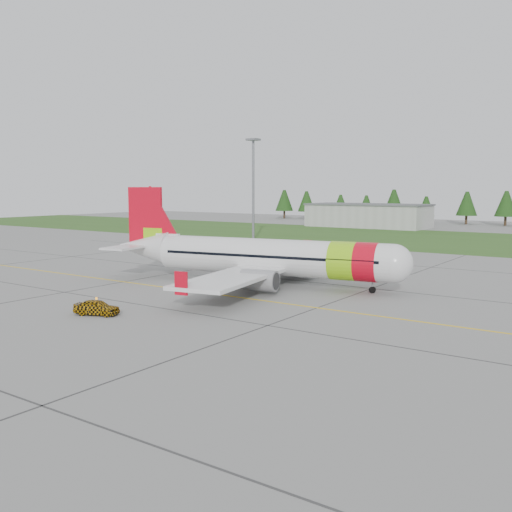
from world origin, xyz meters
The scene contains 9 objects.
ground centered at (0.00, 0.00, 0.00)m, with size 320.00×320.00×0.00m, color gray.
aircraft centered at (-0.71, 15.48, 3.10)m, with size 35.23×32.90×10.74m.
follow_me_car centered at (-3.88, -5.07, 1.93)m, with size 1.55×1.31×3.86m, color #CE930B.
service_van centered at (-11.92, 46.49, 2.39)m, with size 1.66×1.57×4.77m, color silver.
grass_strip centered at (0.00, 82.00, 0.01)m, with size 320.00×50.00×0.03m, color #30561E.
taxi_guideline centered at (0.00, 8.00, 0.01)m, with size 120.00×0.25×0.02m, color gold.
hangar_west centered at (-30.00, 110.00, 3.00)m, with size 32.00×14.00×6.00m, color #A8A8A3.
floodlight_mast centered at (-32.00, 58.00, 10.00)m, with size 0.50×0.50×20.00m, color slate.
treeline centered at (0.00, 138.00, 5.00)m, with size 160.00×8.00×10.00m, color #1C3F14, non-canonical shape.
Camera 1 is at (33.92, -36.05, 10.59)m, focal length 40.00 mm.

